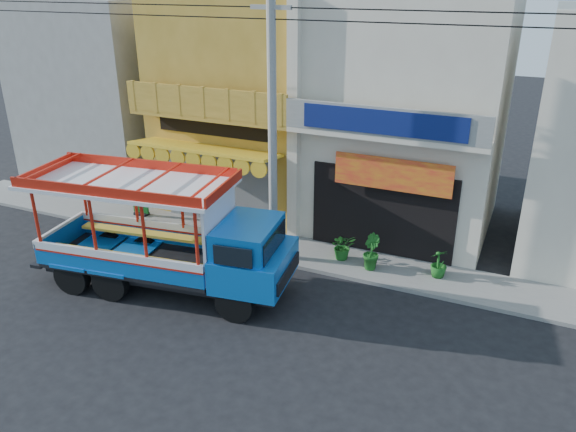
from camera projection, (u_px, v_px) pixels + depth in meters
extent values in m
plane|color=black|center=(254.00, 319.00, 14.86)|extent=(90.00, 90.00, 0.00)
cube|color=slate|center=(311.00, 254.00, 18.19)|extent=(30.00, 2.00, 0.12)
cube|color=#A17923|center=(255.00, 100.00, 21.50)|extent=(6.00, 6.00, 8.00)
cube|color=#595B5E|center=(218.00, 188.00, 20.00)|extent=(4.20, 0.10, 2.60)
cube|color=gold|center=(204.00, 149.00, 18.73)|extent=(5.20, 1.50, 0.31)
cube|color=#A17923|center=(209.00, 117.00, 18.68)|extent=(6.00, 0.70, 0.18)
cube|color=#A17923|center=(203.00, 102.00, 18.21)|extent=(6.00, 0.12, 0.95)
cube|color=black|center=(215.00, 129.00, 19.14)|extent=(4.50, 0.04, 0.45)
cube|color=beige|center=(411.00, 114.00, 19.23)|extent=(6.00, 6.00, 8.00)
cube|color=black|center=(382.00, 213.00, 17.69)|extent=(4.60, 0.12, 2.80)
cube|color=orange|center=(392.00, 174.00, 16.79)|extent=(3.60, 0.05, 1.00)
cube|color=beige|center=(385.00, 136.00, 16.41)|extent=(6.00, 0.70, 0.18)
cube|color=gray|center=(383.00, 122.00, 15.96)|extent=(6.00, 0.12, 0.85)
cube|color=navy|center=(382.00, 122.00, 15.90)|extent=(4.80, 0.06, 0.70)
cube|color=beige|center=(294.00, 126.00, 17.73)|extent=(0.35, 0.30, 8.00)
cube|color=gray|center=(112.00, 91.00, 24.23)|extent=(6.00, 6.00, 7.60)
cylinder|color=gray|center=(272.00, 121.00, 16.23)|extent=(0.26, 0.26, 9.00)
cube|color=gray|center=(271.00, 7.00, 15.01)|extent=(1.20, 0.12, 0.12)
cylinder|color=black|center=(305.00, 20.00, 14.75)|extent=(28.00, 0.04, 0.04)
cylinder|color=black|center=(305.00, 8.00, 14.63)|extent=(28.00, 0.04, 0.04)
cylinder|color=black|center=(235.00, 304.00, 14.60)|extent=(1.06, 0.42, 1.03)
cylinder|color=black|center=(260.00, 269.00, 16.33)|extent=(1.06, 0.42, 1.03)
cylinder|color=black|center=(110.00, 283.00, 15.58)|extent=(1.06, 0.42, 1.03)
cylinder|color=black|center=(146.00, 253.00, 17.30)|extent=(1.06, 0.42, 1.03)
cylinder|color=black|center=(72.00, 277.00, 15.90)|extent=(1.06, 0.42, 1.03)
cylinder|color=black|center=(111.00, 247.00, 17.63)|extent=(1.06, 0.42, 1.03)
cube|color=black|center=(167.00, 270.00, 16.07)|extent=(7.09, 2.62, 0.29)
cube|color=blue|center=(254.00, 265.00, 15.15)|extent=(2.14, 2.50, 0.93)
cube|color=blue|center=(248.00, 237.00, 14.87)|extent=(1.71, 2.26, 0.77)
cube|color=black|center=(274.00, 242.00, 14.70)|extent=(0.31, 1.81, 0.57)
cube|color=black|center=(140.00, 259.00, 16.22)|extent=(5.36, 2.93, 0.12)
cube|color=blue|center=(117.00, 266.00, 15.11)|extent=(5.07, 0.77, 0.62)
cube|color=white|center=(116.00, 256.00, 15.00)|extent=(5.07, 0.78, 0.23)
cube|color=blue|center=(157.00, 233.00, 17.04)|extent=(5.07, 0.77, 0.62)
cube|color=white|center=(156.00, 225.00, 16.93)|extent=(5.07, 0.78, 0.23)
cylinder|color=red|center=(36.00, 217.00, 15.31)|extent=(0.10, 0.10, 1.65)
cylinder|color=red|center=(83.00, 190.00, 17.20)|extent=(0.10, 0.10, 1.65)
cube|color=white|center=(220.00, 234.00, 15.09)|extent=(0.36, 2.08, 2.32)
cube|color=white|center=(128.00, 184.00, 15.33)|extent=(6.01, 3.27, 0.10)
cube|color=red|center=(127.00, 177.00, 15.26)|extent=(5.79, 3.14, 0.27)
cube|color=black|center=(142.00, 213.00, 21.04)|extent=(0.54, 0.31, 0.10)
cube|color=#0E5116|center=(140.00, 202.00, 20.85)|extent=(0.63, 0.10, 0.87)
imported|color=#195A1B|center=(343.00, 246.00, 17.63)|extent=(1.01, 0.98, 0.86)
imported|color=#195A1B|center=(370.00, 252.00, 17.01)|extent=(0.72, 0.76, 1.09)
imported|color=#195A1B|center=(439.00, 263.00, 16.57)|extent=(0.69, 0.69, 0.87)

